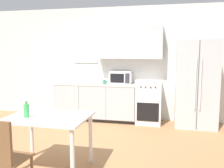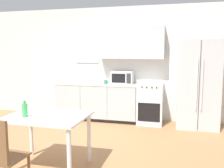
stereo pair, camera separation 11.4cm
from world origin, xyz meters
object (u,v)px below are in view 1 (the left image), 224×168
object	(u,v)px
coffee_mug	(104,82)
drink_bottle	(26,110)
refrigerator	(196,84)
microwave	(121,77)
dining_table	(49,124)
oven_range	(149,103)
dining_chair_near	(3,154)

from	to	relation	value
coffee_mug	drink_bottle	world-z (taller)	drink_bottle
refrigerator	coffee_mug	xyz separation A→B (m)	(-2.04, -0.09, -0.01)
microwave	dining_table	size ratio (longest dim) A/B	0.46
oven_range	refrigerator	xyz separation A→B (m)	(1.01, -0.03, 0.48)
oven_range	coffee_mug	size ratio (longest dim) A/B	8.43
refrigerator	coffee_mug	size ratio (longest dim) A/B	17.23
coffee_mug	dining_chair_near	world-z (taller)	coffee_mug
oven_range	coffee_mug	bearing A→B (deg)	-173.17
coffee_mug	dining_chair_near	distance (m)	3.34
dining_table	drink_bottle	bearing A→B (deg)	-152.63
dining_table	dining_chair_near	distance (m)	0.81
coffee_mug	drink_bottle	size ratio (longest dim) A/B	0.46
dining_table	drink_bottle	distance (m)	0.35
oven_range	drink_bottle	xyz separation A→B (m)	(-1.40, -2.76, 0.40)
refrigerator	dining_chair_near	distance (m)	4.12
coffee_mug	dining_chair_near	size ratio (longest dim) A/B	0.12
refrigerator	dining_chair_near	size ratio (longest dim) A/B	2.04
dining_chair_near	dining_table	bearing A→B (deg)	82.94
microwave	dining_table	bearing A→B (deg)	-99.78
dining_table	dining_chair_near	world-z (taller)	dining_chair_near
coffee_mug	dining_table	distance (m)	2.53
microwave	coffee_mug	world-z (taller)	microwave
oven_range	microwave	bearing A→B (deg)	170.95
oven_range	refrigerator	size ratio (longest dim) A/B	0.49
microwave	dining_chair_near	xyz separation A→B (m)	(-0.61, -3.53, -0.49)
coffee_mug	refrigerator	bearing A→B (deg)	2.47
refrigerator	dining_table	size ratio (longest dim) A/B	1.74
microwave	coffee_mug	xyz separation A→B (m)	(-0.35, -0.23, -0.09)
coffee_mug	drink_bottle	xyz separation A→B (m)	(-0.38, -2.64, -0.08)
dining_table	coffee_mug	bearing A→B (deg)	87.12
microwave	coffee_mug	bearing A→B (deg)	-146.30
dining_chair_near	drink_bottle	world-z (taller)	drink_bottle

